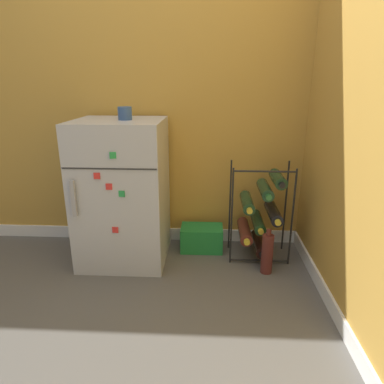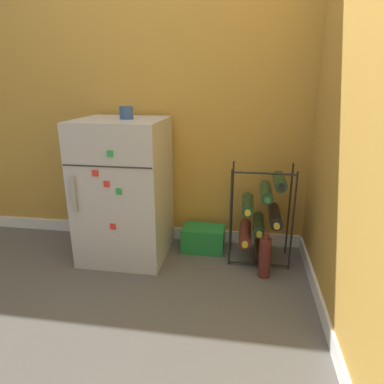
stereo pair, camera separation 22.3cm
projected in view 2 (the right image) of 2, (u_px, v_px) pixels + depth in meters
ground_plane at (169, 276)px, 2.12m from camera, size 14.00×14.00×0.00m
wall_back at (184, 68)px, 2.27m from camera, size 6.73×0.07×2.50m
mini_fridge at (124, 190)px, 2.27m from camera, size 0.55×0.54×0.93m
wine_rack at (261, 216)px, 2.23m from camera, size 0.40×0.33×0.65m
soda_box at (203, 239)px, 2.43m from camera, size 0.29×0.19×0.17m
fridge_top_cup at (126, 113)px, 2.10m from camera, size 0.08×0.08×0.08m
loose_bottle_floor at (265, 257)px, 2.08m from camera, size 0.07×0.07×0.29m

